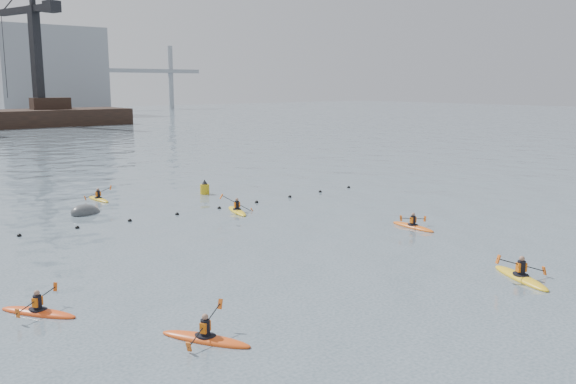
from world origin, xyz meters
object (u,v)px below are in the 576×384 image
Objects in this scene: kayaker_0 at (206,338)px; nav_buoy at (205,189)px; kayaker_3 at (237,210)px; kayaker_1 at (521,277)px; kayaker_4 at (413,226)px; mooring_buoy at (86,213)px; kayaker_2 at (38,311)px; kayaker_5 at (98,199)px.

nav_buoy is at bearing 29.52° from kayaker_0.
kayaker_3 is at bearing 23.63° from kayaker_0.
kayaker_4 is (3.68, 8.64, -0.01)m from kayaker_1.
kayaker_4 is (5.19, -9.61, -0.00)m from kayaker_3.
kayaker_0 is 21.28m from mooring_buoy.
mooring_buoy is (7.49, 15.32, -0.09)m from kayaker_2.
kayaker_2 is 21.48m from kayaker_5.
nav_buoy reaches higher than kayaker_5.
kayaker_2 is at bearing -135.32° from nav_buoy.
kayaker_3 is 6.84m from nav_buoy.
kayaker_0 is 6.47m from kayaker_2.
kayaker_1 is 25.36m from mooring_buoy.
nav_buoy is at bearing 92.81° from kayaker_3.
kayaker_5 is at bearing 46.00° from kayaker_0.
kayaker_3 is at bearing -63.07° from kayaker_5.
kayaker_2 is at bearing 177.35° from kayaker_1.
nav_buoy is (1.70, 6.62, 0.27)m from kayaker_3.
mooring_buoy is at bearing 29.82° from kayaker_2.
kayaker_2 is at bearing -116.05° from mooring_buoy.
kayaker_5 reaches higher than kayaker_4.
kayaker_0 is at bearing -106.91° from kayaker_5.
mooring_buoy is 1.86× the size of nav_buoy.
kayaker_2 reaches higher than mooring_buoy.
kayaker_2 is 1.27× the size of mooring_buoy.
kayaker_3 is 1.08× the size of kayaker_5.
kayaker_2 is 0.98× the size of kayaker_5.
mooring_buoy is (-8.98, 23.71, -0.11)m from kayaker_1.
kayaker_1 reaches higher than nav_buoy.
kayaker_1 is 1.08× the size of kayaker_3.
kayaker_4 is at bearing -49.97° from mooring_buoy.
kayaker_5 is (6.48, 24.67, -0.01)m from kayaker_0.
kayaker_3 reaches higher than kayaker_2.
kayaker_3 is at bearing -0.78° from kayaker_2.
kayaker_1 reaches higher than kayaker_2.
kayaker_3 is (11.64, 15.40, 0.00)m from kayaker_0.
kayaker_5 is 2.42× the size of nav_buoy.
kayaker_5 is 1.30× the size of mooring_buoy.
kayaker_2 is at bearing -119.35° from kayaker_5.
kayaker_4 is (16.82, 5.79, -0.00)m from kayaker_0.
mooring_buoy is at bearing -172.81° from nav_buoy.
kayaker_0 is at bearing 22.43° from kayaker_4.
nav_buoy is at bearing 10.55° from kayaker_2.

